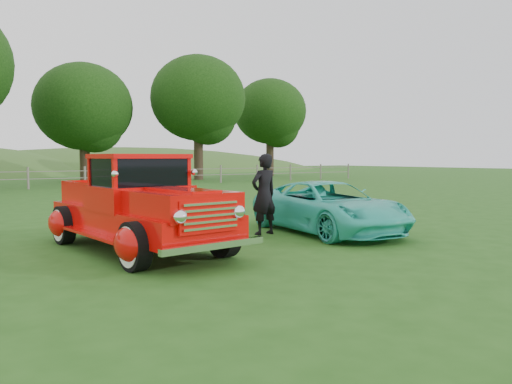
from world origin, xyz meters
TOP-DOWN VIEW (x-y plane):
  - ground at (0.00, 0.00)m, footprint 140.00×140.00m
  - fence_line at (0.00, 22.00)m, footprint 48.00×0.12m
  - tree_near_east at (5.00, 29.00)m, footprint 6.80×6.80m
  - tree_mid_east at (13.00, 27.00)m, footprint 7.20×7.20m
  - tree_far_east at (22.00, 30.00)m, footprint 6.60×6.60m
  - red_pickup at (-1.74, 1.82)m, footprint 2.54×5.11m
  - teal_sedan at (2.63, 1.43)m, footprint 2.42×4.42m
  - man at (1.27, 2.05)m, footprint 0.68×0.48m

SIDE VIEW (x-z plane):
  - ground at x=0.00m, z-range 0.00..0.00m
  - teal_sedan at x=2.63m, z-range 0.00..1.17m
  - fence_line at x=0.00m, z-range 0.00..1.20m
  - red_pickup at x=-1.74m, z-range -0.09..1.69m
  - man at x=1.27m, z-range 0.00..1.80m
  - tree_near_east at x=5.00m, z-range 1.08..9.41m
  - tree_far_east at x=22.00m, z-range 1.43..10.29m
  - tree_mid_east at x=13.00m, z-range 1.45..10.89m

